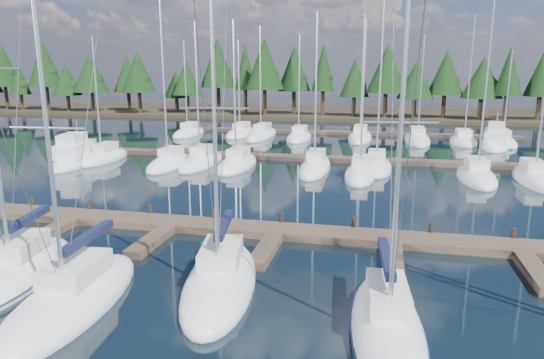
% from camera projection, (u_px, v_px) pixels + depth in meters
% --- Properties ---
extents(ground, '(260.00, 260.00, 0.00)m').
position_uv_depth(ground, '(310.00, 184.00, 37.69)').
color(ground, black).
rests_on(ground, ground).
extents(far_shore, '(220.00, 30.00, 0.60)m').
position_uv_depth(far_shore, '(354.00, 113.00, 94.70)').
color(far_shore, '#30291A').
rests_on(far_shore, ground).
extents(main_dock, '(44.00, 6.13, 0.90)m').
position_uv_depth(main_dock, '(276.00, 235.00, 25.62)').
color(main_dock, brown).
rests_on(main_dock, ground).
extents(back_docks, '(50.00, 21.80, 0.40)m').
position_uv_depth(back_docks, '(334.00, 144.00, 56.27)').
color(back_docks, brown).
rests_on(back_docks, ground).
extents(front_sailboat_1, '(4.49, 8.77, 15.98)m').
position_uv_depth(front_sailboat_1, '(17.00, 271.00, 20.78)').
color(front_sailboat_1, white).
rests_on(front_sailboat_1, ground).
extents(front_sailboat_2, '(3.64, 8.93, 12.42)m').
position_uv_depth(front_sailboat_2, '(72.00, 300.00, 18.29)').
color(front_sailboat_2, white).
rests_on(front_sailboat_2, ground).
extents(front_sailboat_3, '(4.29, 8.88, 13.38)m').
position_uv_depth(front_sailboat_3, '(220.00, 281.00, 19.86)').
color(front_sailboat_3, white).
rests_on(front_sailboat_3, ground).
extents(front_sailboat_4, '(3.20, 8.83, 13.15)m').
position_uv_depth(front_sailboat_4, '(387.00, 328.00, 16.27)').
color(front_sailboat_4, white).
rests_on(front_sailboat_4, ground).
extents(back_sailboat_rows, '(46.96, 31.69, 16.70)m').
position_uv_depth(back_sailboat_rows, '(333.00, 150.00, 51.94)').
color(back_sailboat_rows, white).
rests_on(back_sailboat_rows, ground).
extents(motor_yacht_left, '(5.38, 9.95, 4.74)m').
position_uv_depth(motor_yacht_left, '(76.00, 158.00, 45.76)').
color(motor_yacht_left, white).
rests_on(motor_yacht_left, ground).
extents(motor_yacht_right, '(5.05, 9.80, 4.68)m').
position_uv_depth(motor_yacht_right, '(495.00, 143.00, 55.26)').
color(motor_yacht_right, white).
rests_on(motor_yacht_right, ground).
extents(tree_line, '(185.32, 12.16, 13.72)m').
position_uv_depth(tree_line, '(344.00, 75.00, 84.02)').
color(tree_line, black).
rests_on(tree_line, far_shore).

